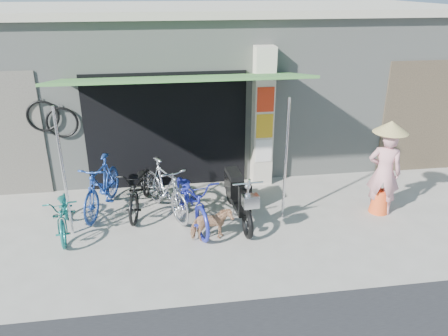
{
  "coord_description": "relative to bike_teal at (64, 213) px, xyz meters",
  "views": [
    {
      "loc": [
        -1.29,
        -6.36,
        4.16
      ],
      "look_at": [
        -0.2,
        1.0,
        1.0
      ],
      "focal_mm": 35.0,
      "sensor_mm": 36.0,
      "label": 1
    }
  ],
  "objects": [
    {
      "name": "ground",
      "position": [
        3.11,
        -0.8,
        -0.41
      ],
      "size": [
        80.0,
        80.0,
        0.0
      ],
      "primitive_type": "plane",
      "color": "#A59F95",
      "rests_on": "ground"
    },
    {
      "name": "bicycle_shop",
      "position": [
        3.1,
        4.3,
        1.43
      ],
      "size": [
        12.3,
        5.3,
        3.66
      ],
      "color": "gray",
      "rests_on": "ground"
    },
    {
      "name": "shop_pillar",
      "position": [
        3.96,
        1.65,
        1.09
      ],
      "size": [
        0.42,
        0.44,
        3.0
      ],
      "color": "beige",
      "rests_on": "ground"
    },
    {
      "name": "awning",
      "position": [
        2.2,
        0.83,
        2.11
      ],
      "size": [
        4.6,
        1.88,
        2.72
      ],
      "color": "#3B7133",
      "rests_on": "ground"
    },
    {
      "name": "neighbour_right",
      "position": [
        8.11,
        1.79,
        0.89
      ],
      "size": [
        2.6,
        0.06,
        2.6
      ],
      "primitive_type": "cube",
      "color": "brown",
      "rests_on": "ground"
    },
    {
      "name": "bike_teal",
      "position": [
        0.0,
        0.0,
        0.0
      ],
      "size": [
        0.75,
        1.61,
        0.81
      ],
      "primitive_type": "imported",
      "rotation": [
        0.0,
        0.0,
        0.14
      ],
      "color": "#166761",
      "rests_on": "ground"
    },
    {
      "name": "bike_blue",
      "position": [
        0.58,
        0.77,
        0.13
      ],
      "size": [
        0.96,
        1.86,
        1.07
      ],
      "primitive_type": "imported",
      "rotation": [
        0.0,
        0.0,
        -0.27
      ],
      "color": "#22449E",
      "rests_on": "ground"
    },
    {
      "name": "bike_black",
      "position": [
        1.33,
        0.69,
        0.06
      ],
      "size": [
        0.93,
        1.86,
        0.94
      ],
      "primitive_type": "imported",
      "rotation": [
        0.0,
        0.0,
        -0.18
      ],
      "color": "black",
      "rests_on": "ground"
    },
    {
      "name": "bike_silver",
      "position": [
        1.81,
        0.47,
        0.13
      ],
      "size": [
        1.22,
        1.83,
        1.07
      ],
      "primitive_type": "imported",
      "rotation": [
        0.0,
        0.0,
        0.44
      ],
      "color": "#B0B0B5",
      "rests_on": "ground"
    },
    {
      "name": "bike_navy",
      "position": [
        2.28,
        0.0,
        0.1
      ],
      "size": [
        1.09,
        2.04,
        1.02
      ],
      "primitive_type": "imported",
      "rotation": [
        0.0,
        0.0,
        0.23
      ],
      "color": "#222A9F",
      "rests_on": "ground"
    },
    {
      "name": "street_dog",
      "position": [
        2.56,
        -0.64,
        -0.1
      ],
      "size": [
        0.76,
        0.43,
        0.61
      ],
      "primitive_type": "imported",
      "rotation": [
        0.0,
        0.0,
        1.73
      ],
      "color": "#997851",
      "rests_on": "ground"
    },
    {
      "name": "moped",
      "position": [
        3.15,
        0.07,
        0.08
      ],
      "size": [
        0.53,
        1.87,
        1.06
      ],
      "rotation": [
        0.0,
        0.0,
        0.07
      ],
      "color": "black",
      "rests_on": "ground"
    },
    {
      "name": "nun",
      "position": [
        5.94,
        -0.1,
        0.51
      ],
      "size": [
        0.73,
        0.64,
        1.86
      ],
      "rotation": [
        0.0,
        0.0,
        2.66
      ],
      "color": "pink",
      "rests_on": "ground"
    }
  ]
}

